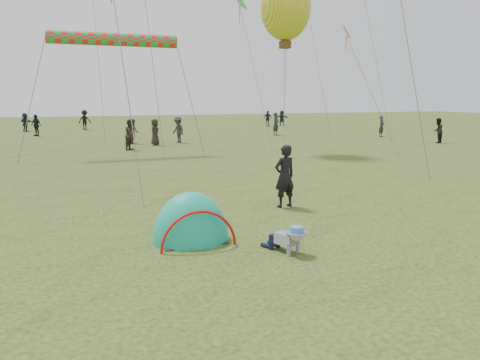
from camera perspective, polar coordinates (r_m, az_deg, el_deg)
name	(u,v)px	position (r m, az deg, el deg)	size (l,w,h in m)	color
ground	(344,257)	(9.04, 12.59, -9.17)	(140.00, 140.00, 0.00)	#1E340E
crawling_toddler	(288,238)	(9.06, 5.88, -7.06)	(0.52, 0.74, 0.56)	black
popup_tent	(191,241)	(9.86, -5.98, -7.36)	(1.60, 1.32, 2.07)	#0F9380
standing_adult	(285,176)	(12.60, 5.47, 0.46)	(0.62, 0.41, 1.70)	black
crowd_person_0	(382,126)	(36.66, 16.88, 6.28)	(0.57, 0.38, 1.58)	#29292D
crowd_person_1	(131,135)	(27.02, -13.15, 5.40)	(0.84, 0.65, 1.73)	#322A22
crowd_person_3	(178,130)	(30.68, -7.56, 6.08)	(1.10, 0.63, 1.70)	#2B2D33
crowd_person_4	(155,132)	(29.45, -10.32, 5.77)	(0.79, 0.52, 1.62)	black
crowd_person_5	(282,118)	(49.21, 5.12, 7.54)	(1.47, 0.47, 1.58)	#1F2B2F
crowd_person_7	(133,131)	(30.65, -12.90, 5.80)	(0.77, 0.60, 1.58)	#463C33
crowd_person_8	(36,125)	(39.03, -23.61, 6.13)	(0.97, 0.40, 1.65)	black
crowd_person_9	(85,120)	(44.94, -18.40, 6.96)	(1.15, 0.66, 1.78)	black
crowd_person_11	(25,122)	(44.70, -24.71, 6.42)	(1.48, 0.47, 1.60)	black
crowd_person_12	(276,124)	(36.63, 4.40, 6.83)	(0.64, 0.42, 1.76)	#29282F
crowd_person_13	(438,131)	(32.92, 22.97, 5.57)	(0.78, 0.61, 1.61)	black
crowd_person_14	(268,118)	(48.09, 3.38, 7.50)	(0.92, 0.38, 1.58)	#1D2635
balloon_kite	(286,12)	(25.80, 5.58, 19.71)	(2.61, 2.61, 3.66)	#B6F30F
rainbow_tube_kite	(114,39)	(25.19, -15.14, 16.21)	(0.64, 0.64, 6.35)	red
diamond_kite_0	(346,32)	(28.46, 12.85, 17.20)	(0.79, 0.79, 0.00)	red
diamond_kite_3	(240,0)	(30.67, -0.06, 21.13)	(1.19, 1.19, 0.00)	green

